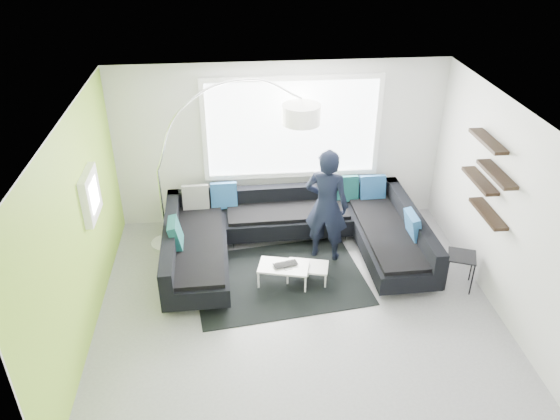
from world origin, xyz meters
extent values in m
plane|color=gray|center=(0.00, 0.00, 0.00)|extent=(5.50, 5.50, 0.00)
cube|color=silver|center=(0.00, 2.50, 1.40)|extent=(5.50, 0.04, 2.80)
cube|color=silver|center=(0.00, -2.50, 1.40)|extent=(5.50, 0.04, 2.80)
cube|color=silver|center=(-2.75, 0.00, 1.40)|extent=(0.04, 5.00, 2.80)
cube|color=silver|center=(2.75, 0.00, 1.40)|extent=(0.04, 5.00, 2.80)
cube|color=white|center=(0.00, 0.00, 2.80)|extent=(5.50, 5.00, 0.04)
cube|color=#93C638|center=(-2.74, 0.00, 1.40)|extent=(0.01, 5.00, 2.80)
cube|color=white|center=(0.20, 2.46, 1.70)|extent=(2.96, 0.06, 1.68)
cube|color=white|center=(-2.68, 0.60, 1.60)|extent=(0.12, 0.66, 0.66)
cube|color=black|center=(2.64, 0.40, 1.70)|extent=(0.20, 1.24, 0.95)
cube|color=black|center=(0.09, 1.16, 0.21)|extent=(4.02, 2.54, 0.42)
cube|color=black|center=(0.09, 1.16, 0.57)|extent=(4.02, 2.54, 0.31)
cube|color=navy|center=(0.09, 1.16, 0.64)|extent=(3.55, 0.29, 0.44)
cube|color=black|center=(-0.19, 0.65, 0.01)|extent=(2.71, 2.12, 0.01)
cube|color=white|center=(0.05, 0.57, 0.15)|extent=(1.05, 0.76, 0.31)
cube|color=black|center=(2.42, 0.25, 0.27)|extent=(0.50, 0.50, 0.53)
imported|color=black|center=(0.59, 1.19, 0.93)|extent=(0.99, 0.92, 1.85)
imported|color=black|center=(-0.09, 0.51, 0.32)|extent=(0.46, 0.39, 0.03)
camera|label=1|loc=(-0.81, -5.93, 5.02)|focal=35.00mm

